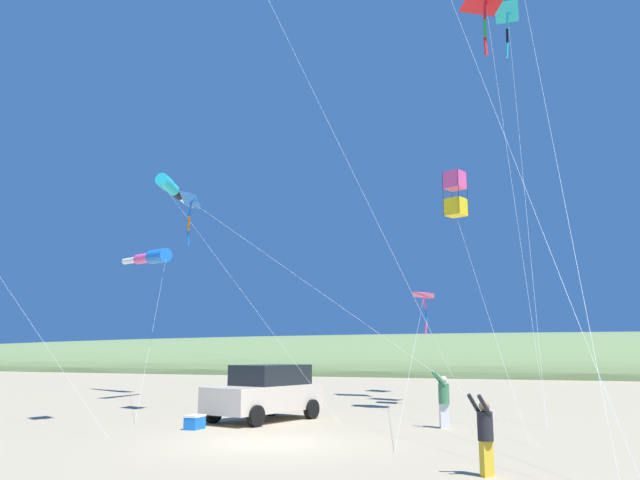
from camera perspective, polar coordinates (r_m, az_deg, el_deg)
ground_plane at (r=16.56m, az=-4.96°, el=-18.19°), size 600.00×600.00×0.00m
dune_ridge_grassy at (r=70.16m, az=15.61°, el=-11.83°), size 28.00×240.00×8.70m
parked_car at (r=21.70m, az=-5.01°, el=-13.79°), size 4.62×2.89×1.85m
cooler_box at (r=19.67m, az=-11.50°, el=-16.15°), size 0.62×0.42×0.42m
person_adult_flyer at (r=19.84m, az=11.35°, el=-14.02°), size 0.55×0.61×1.71m
person_child_green_jacket at (r=12.51m, az=15.00°, el=-16.67°), size 0.54×0.52×1.51m
kite_windsock_red_high_left at (r=36.96m, az=-15.35°, el=-1.56°), size 13.73×11.80×8.08m
kite_windsock_blue_topmost at (r=31.26m, az=-13.44°, el=4.57°), size 8.02×11.18×10.68m
kite_delta_purple_drifting at (r=37.08m, az=17.02°, el=19.40°), size 13.03×1.88×20.95m
kite_delta_green_low_center at (r=24.93m, az=-11.68°, el=3.52°), size 4.48×13.36×8.56m
kite_box_black_fish_shape at (r=29.43m, az=12.39°, el=4.17°), size 12.06×3.82×10.58m
kite_delta_small_distant at (r=33.37m, az=15.10°, el=20.49°), size 9.01×3.02×19.87m
kite_delta_rainbow_low_near at (r=28.00m, az=9.60°, el=-5.10°), size 13.69×2.57×5.02m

